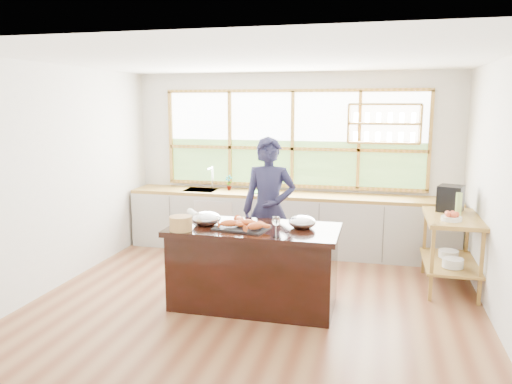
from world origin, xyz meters
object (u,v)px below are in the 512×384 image
(island, at_px, (254,266))
(wicker_basket, at_px, (181,223))
(cook, at_px, (269,210))
(espresso_machine, at_px, (451,198))

(island, height_order, wicker_basket, wicker_basket)
(cook, relative_size, espresso_machine, 5.63)
(cook, height_order, espresso_machine, cook)
(island, relative_size, espresso_machine, 5.69)
(wicker_basket, bearing_deg, island, 24.33)
(island, height_order, cook, cook)
(island, xyz_separation_m, espresso_machine, (2.19, 1.40, 0.61))
(cook, distance_m, espresso_machine, 2.28)
(island, xyz_separation_m, wicker_basket, (-0.72, -0.33, 0.52))
(island, distance_m, cook, 0.95)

